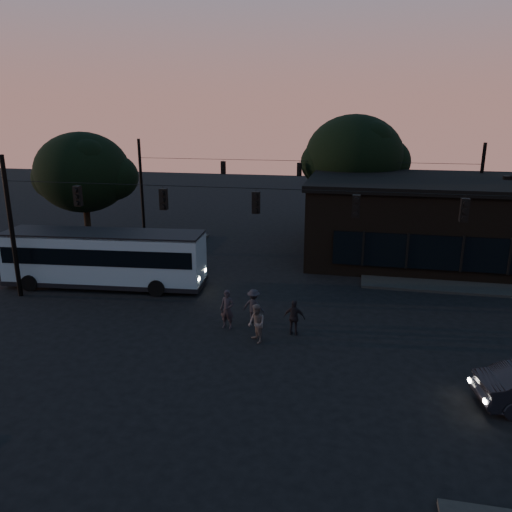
% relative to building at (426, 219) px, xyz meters
% --- Properties ---
extents(ground, '(120.00, 120.00, 0.00)m').
position_rel_building_xyz_m(ground, '(-9.00, -15.97, -2.71)').
color(ground, black).
rests_on(ground, ground).
extents(sidewalk_far_right, '(14.00, 10.00, 0.15)m').
position_rel_building_xyz_m(sidewalk_far_right, '(3.00, -1.97, -2.63)').
color(sidewalk_far_right, black).
rests_on(sidewalk_far_right, ground).
extents(sidewalk_far_left, '(14.00, 10.00, 0.15)m').
position_rel_building_xyz_m(sidewalk_far_left, '(-23.00, -1.97, -2.63)').
color(sidewalk_far_left, black).
rests_on(sidewalk_far_left, ground).
extents(building, '(15.40, 10.41, 5.40)m').
position_rel_building_xyz_m(building, '(0.00, 0.00, 0.00)').
color(building, black).
rests_on(building, ground).
extents(tree_behind, '(7.60, 7.60, 9.43)m').
position_rel_building_xyz_m(tree_behind, '(-5.00, 6.03, 3.48)').
color(tree_behind, black).
rests_on(tree_behind, ground).
extents(tree_left, '(6.40, 6.40, 8.30)m').
position_rel_building_xyz_m(tree_left, '(-23.00, -2.97, 2.86)').
color(tree_left, black).
rests_on(tree_left, ground).
extents(signal_rig_near, '(26.24, 0.30, 7.50)m').
position_rel_building_xyz_m(signal_rig_near, '(-9.00, -11.97, 1.74)').
color(signal_rig_near, black).
rests_on(signal_rig_near, ground).
extents(signal_rig_far, '(26.24, 0.30, 7.50)m').
position_rel_building_xyz_m(signal_rig_far, '(-9.00, 4.03, 1.50)').
color(signal_rig_far, black).
rests_on(signal_rig_far, ground).
extents(bus, '(11.42, 3.58, 3.16)m').
position_rel_building_xyz_m(bus, '(-18.20, -9.58, -0.93)').
color(bus, gray).
rests_on(bus, ground).
extents(pedestrian_a, '(0.71, 0.51, 1.82)m').
position_rel_building_xyz_m(pedestrian_a, '(-9.97, -13.72, -1.80)').
color(pedestrian_a, black).
rests_on(pedestrian_a, ground).
extents(pedestrian_b, '(1.01, 1.05, 1.70)m').
position_rel_building_xyz_m(pedestrian_b, '(-8.37, -14.88, -1.86)').
color(pedestrian_b, '#474141').
rests_on(pedestrian_b, ground).
extents(pedestrian_c, '(0.97, 0.44, 1.62)m').
position_rel_building_xyz_m(pedestrian_c, '(-6.89, -13.80, -1.90)').
color(pedestrian_c, black).
rests_on(pedestrian_c, ground).
extents(pedestrian_d, '(1.16, 0.80, 1.64)m').
position_rel_building_xyz_m(pedestrian_d, '(-8.92, -12.87, -1.89)').
color(pedestrian_d, black).
rests_on(pedestrian_d, ground).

